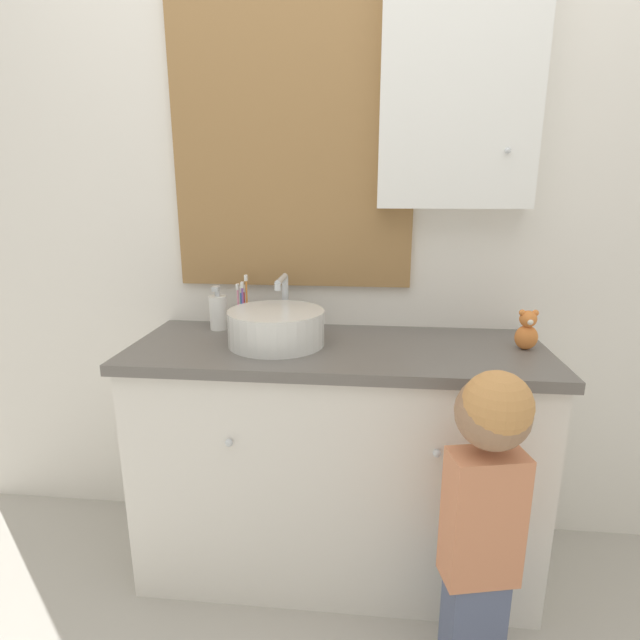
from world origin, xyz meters
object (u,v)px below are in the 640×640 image
sink_basin (277,326)px  soap_dispenser (218,312)px  teddy_bear (527,331)px  child_figure (486,493)px  toothbrush_holder (243,316)px

sink_basin → soap_dispenser: size_ratio=2.31×
soap_dispenser → teddy_bear: size_ratio=1.23×
sink_basin → teddy_bear: (0.81, 0.02, 0.00)m
child_figure → teddy_bear: 0.58m
child_figure → teddy_bear: teddy_bear is taller
sink_basin → soap_dispenser: 0.29m
toothbrush_holder → child_figure: 1.02m
sink_basin → soap_dispenser: sink_basin is taller
sink_basin → toothbrush_holder: (-0.16, 0.17, -0.01)m
sink_basin → soap_dispenser: (-0.25, 0.16, 0.00)m
toothbrush_holder → sink_basin: bearing=-47.0°
soap_dispenser → child_figure: size_ratio=0.17×
teddy_bear → soap_dispenser: bearing=172.8°
toothbrush_holder → teddy_bear: toothbrush_holder is taller
toothbrush_holder → child_figure: (0.77, -0.60, -0.29)m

